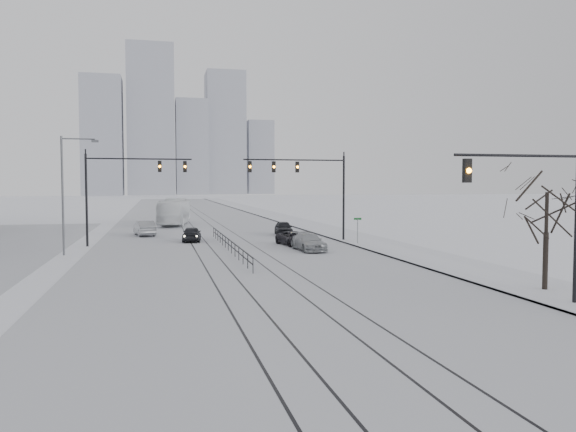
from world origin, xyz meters
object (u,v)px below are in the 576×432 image
object	(u,v)px
bare_tree	(547,202)
sedan_nb_far	(284,228)
box_truck	(174,212)
sedan_sb_inner	(192,234)
sedan_nb_right	(309,242)
sedan_nb_front	(294,239)
traffic_mast_near	(546,203)
sedan_sb_outer	(144,228)

from	to	relation	value
bare_tree	sedan_nb_far	xyz separation A→B (m)	(-5.80, 33.48, -3.76)
bare_tree	box_truck	distance (m)	53.80
bare_tree	box_truck	world-z (taller)	bare_tree
bare_tree	sedan_sb_inner	size ratio (longest dim) A/B	1.48
box_truck	sedan_nb_right	bearing A→B (deg)	115.83
sedan_sb_inner	sedan_nb_front	bearing A→B (deg)	153.74
sedan_nb_right	sedan_nb_far	world-z (taller)	sedan_nb_far
traffic_mast_near	sedan_nb_front	bearing A→B (deg)	99.98
sedan_sb_outer	sedan_nb_front	size ratio (longest dim) A/B	1.09
sedan_sb_inner	sedan_sb_outer	world-z (taller)	sedan_sb_outer
traffic_mast_near	box_truck	world-z (taller)	traffic_mast_near
sedan_nb_right	sedan_nb_far	distance (m)	13.98
sedan_sb_outer	bare_tree	bearing A→B (deg)	108.40
traffic_mast_near	sedan_nb_far	world-z (taller)	traffic_mast_near
sedan_sb_outer	sedan_nb_right	xyz separation A→B (m)	(13.22, -16.59, -0.09)
traffic_mast_near	sedan_sb_inner	bearing A→B (deg)	112.41
bare_tree	traffic_mast_near	bearing A→B (deg)	-128.76
traffic_mast_near	sedan_sb_outer	xyz separation A→B (m)	(-17.67, 39.13, -3.78)
traffic_mast_near	sedan_sb_outer	size ratio (longest dim) A/B	1.47
sedan_sb_inner	sedan_nb_right	xyz separation A→B (m)	(8.78, -9.53, -0.01)
bare_tree	sedan_sb_inner	world-z (taller)	bare_tree
bare_tree	sedan_nb_right	bearing A→B (deg)	109.35
bare_tree	sedan_nb_right	distance (m)	21.05
sedan_nb_right	sedan_nb_far	bearing A→B (deg)	82.49
sedan_sb_inner	sedan_nb_right	distance (m)	12.96
bare_tree	sedan_nb_far	bearing A→B (deg)	99.83
sedan_sb_inner	bare_tree	bearing A→B (deg)	124.42
bare_tree	sedan_sb_inner	distance (m)	33.23
bare_tree	sedan_sb_inner	bearing A→B (deg)	118.28
bare_tree	box_truck	xyz separation A→B (m)	(-16.56, 51.11, -2.78)
sedan_sb_inner	sedan_nb_front	size ratio (longest dim) A/B	0.94
traffic_mast_near	box_truck	distance (m)	56.01
sedan_sb_outer	box_truck	world-z (taller)	box_truck
traffic_mast_near	sedan_sb_inner	xyz separation A→B (m)	(-13.23, 32.08, -3.86)
sedan_sb_outer	sedan_nb_right	bearing A→B (deg)	117.89
traffic_mast_near	sedan_nb_right	bearing A→B (deg)	101.17
sedan_sb_inner	sedan_sb_outer	distance (m)	8.34
sedan_nb_right	traffic_mast_near	bearing A→B (deg)	-82.00
sedan_sb_inner	traffic_mast_near	bearing A→B (deg)	118.56
box_truck	sedan_nb_far	bearing A→B (deg)	130.14
traffic_mast_near	sedan_nb_front	xyz separation A→B (m)	(-4.69, 26.66, -3.95)
sedan_sb_inner	sedan_sb_outer	xyz separation A→B (m)	(-4.44, 7.05, 0.08)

